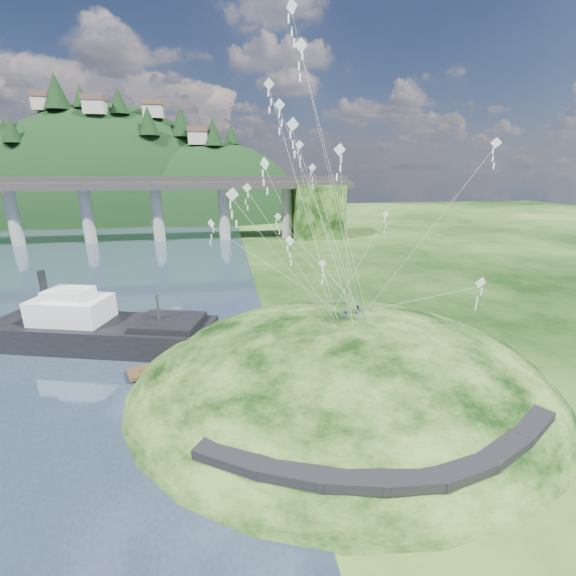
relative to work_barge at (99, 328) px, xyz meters
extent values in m
plane|color=black|center=(13.91, -12.06, -1.91)|extent=(320.00, 320.00, 0.00)
ellipsoid|color=black|center=(21.91, -10.06, -3.41)|extent=(36.00, 32.00, 13.00)
cube|color=black|center=(12.41, -20.06, 0.12)|extent=(4.32, 3.62, 0.71)
cube|color=black|center=(15.41, -21.71, 0.18)|extent=(4.10, 2.97, 0.61)
cube|color=black|center=(18.41, -22.71, 0.18)|extent=(3.85, 2.37, 0.62)
cube|color=black|center=(21.41, -23.16, 0.13)|extent=(3.62, 1.83, 0.66)
cube|color=black|center=(24.41, -22.96, 0.14)|extent=(3.82, 2.27, 0.68)
cube|color=black|center=(27.41, -22.01, 0.23)|extent=(4.11, 2.97, 0.71)
cube|color=black|center=(30.41, -20.46, 0.26)|extent=(4.26, 3.43, 0.66)
cube|color=#2D2B2B|center=(-36.09, 62.24, 12.49)|extent=(160.00, 0.40, 1.20)
cylinder|color=gray|center=(-33.59, 57.94, 4.59)|extent=(2.60, 2.60, 13.00)
cylinder|color=gray|center=(-18.09, 57.94, 4.59)|extent=(2.60, 2.60, 13.00)
cylinder|color=gray|center=(-2.59, 57.94, 4.59)|extent=(2.60, 2.60, 13.00)
cylinder|color=gray|center=(12.91, 57.94, 4.59)|extent=(2.60, 2.60, 13.00)
cylinder|color=gray|center=(28.41, 57.94, 4.59)|extent=(2.60, 2.60, 13.00)
cube|color=black|center=(35.91, 57.94, 4.59)|extent=(12.00, 11.00, 13.00)
ellipsoid|color=black|center=(-26.09, 113.94, -7.91)|extent=(96.00, 68.00, 88.00)
ellipsoid|color=black|center=(8.91, 105.94, -11.91)|extent=(76.00, 56.00, 72.00)
cone|color=black|center=(-46.66, 94.11, 25.43)|extent=(5.29, 5.29, 6.96)
cone|color=black|center=(-35.96, 102.57, 37.33)|extent=(8.01, 8.01, 10.54)
cone|color=black|center=(-28.95, 102.00, 35.98)|extent=(4.97, 4.97, 6.54)
cone|color=black|center=(-17.49, 99.98, 34.77)|extent=(5.83, 5.83, 7.67)
cone|color=black|center=(-8.53, 95.02, 28.68)|extent=(6.47, 6.47, 8.51)
cone|color=black|center=(0.69, 101.93, 29.33)|extent=(7.13, 7.13, 9.38)
cone|color=black|center=(10.80, 96.97, 25.96)|extent=(6.56, 6.56, 8.63)
cone|color=black|center=(16.68, 102.57, 25.77)|extent=(4.88, 4.88, 6.42)
cube|color=beige|center=(-41.09, 105.94, 34.09)|extent=(6.00, 5.00, 4.00)
cube|color=brown|center=(-41.09, 105.94, 36.79)|extent=(6.40, 5.40, 1.60)
cube|color=beige|center=(-24.09, 97.94, 32.37)|extent=(6.00, 5.00, 4.00)
cube|color=brown|center=(-24.09, 97.94, 35.07)|extent=(6.40, 5.40, 1.60)
cube|color=beige|center=(-8.09, 103.94, 32.27)|extent=(6.00, 5.00, 4.00)
cube|color=brown|center=(-8.09, 103.94, 34.97)|extent=(6.40, 5.40, 1.60)
cube|color=beige|center=(5.91, 97.94, 23.98)|extent=(6.00, 5.00, 4.00)
cube|color=brown|center=(5.91, 97.94, 26.68)|extent=(6.40, 5.40, 1.60)
cube|color=black|center=(0.37, -0.11, -0.62)|extent=(22.54, 11.65, 2.57)
cube|color=silver|center=(-2.48, 0.70, 1.65)|extent=(7.85, 6.08, 2.77)
cube|color=silver|center=(-2.48, 0.70, 3.33)|extent=(4.61, 3.93, 1.19)
cube|color=black|center=(7.03, -2.00, 0.96)|extent=(7.06, 6.38, 0.59)
cylinder|color=black|center=(-4.86, 1.38, 4.52)|extent=(0.69, 0.69, 2.37)
cylinder|color=#2D2B2B|center=(6.08, -1.73, 2.25)|extent=(0.24, 0.24, 2.97)
cube|color=#3B2818|center=(10.21, -4.96, -1.49)|extent=(12.93, 6.59, 0.33)
cylinder|color=#3B2818|center=(4.98, -6.96, -1.72)|extent=(0.28, 0.28, 0.93)
cylinder|color=#3B2818|center=(7.60, -5.96, -1.72)|extent=(0.28, 0.28, 0.93)
cylinder|color=#3B2818|center=(10.21, -4.96, -1.72)|extent=(0.28, 0.28, 0.93)
cylinder|color=#3B2818|center=(12.82, -3.96, -1.72)|extent=(0.28, 0.28, 0.93)
cylinder|color=#3B2818|center=(15.44, -2.95, -1.72)|extent=(0.28, 0.28, 0.93)
imported|color=#282C35|center=(22.28, -8.93, 3.84)|extent=(0.67, 0.61, 1.53)
imported|color=#282C35|center=(23.75, -7.61, 3.75)|extent=(0.85, 0.72, 1.55)
cube|color=white|center=(26.34, -6.23, 11.31)|extent=(0.66, 0.27, 0.68)
cube|color=white|center=(26.34, -6.23, 10.82)|extent=(0.08, 0.06, 0.40)
cube|color=white|center=(26.34, -6.23, 10.34)|extent=(0.08, 0.06, 0.40)
cube|color=white|center=(26.34, -6.23, 9.85)|extent=(0.08, 0.06, 0.40)
cube|color=white|center=(17.48, -3.12, 10.94)|extent=(0.65, 0.28, 0.67)
cube|color=white|center=(17.48, -3.12, 10.45)|extent=(0.09, 0.03, 0.40)
cube|color=white|center=(17.48, -3.12, 9.97)|extent=(0.09, 0.03, 0.40)
cube|color=white|center=(17.48, -3.12, 9.49)|extent=(0.09, 0.03, 0.40)
cube|color=white|center=(22.04, -2.01, 6.14)|extent=(0.88, 0.29, 0.86)
cube|color=white|center=(22.04, -2.01, 5.52)|extent=(0.12, 0.05, 0.51)
cube|color=white|center=(22.04, -2.01, 4.90)|extent=(0.12, 0.05, 0.51)
cube|color=white|center=(22.04, -2.01, 4.27)|extent=(0.12, 0.05, 0.51)
cube|color=white|center=(15.11, -14.80, 15.34)|extent=(0.46, 0.60, 0.71)
cube|color=white|center=(15.11, -14.80, 14.83)|extent=(0.08, 0.07, 0.42)
cube|color=white|center=(15.11, -14.80, 14.32)|extent=(0.08, 0.07, 0.42)
cube|color=white|center=(15.11, -14.80, 13.81)|extent=(0.08, 0.07, 0.42)
cube|color=white|center=(31.87, -11.52, 16.80)|extent=(0.62, 0.47, 0.72)
cube|color=white|center=(31.87, -11.52, 16.28)|extent=(0.10, 0.05, 0.43)
cube|color=white|center=(31.87, -11.52, 15.75)|extent=(0.10, 0.05, 0.43)
cube|color=white|center=(31.87, -11.52, 15.23)|extent=(0.10, 0.05, 0.43)
cube|color=white|center=(14.51, -7.84, 13.69)|extent=(0.70, 0.22, 0.69)
cube|color=white|center=(14.51, -7.84, 13.19)|extent=(0.09, 0.06, 0.41)
cube|color=white|center=(14.51, -7.84, 12.69)|extent=(0.09, 0.06, 0.41)
cube|color=white|center=(14.51, -7.84, 12.19)|extent=(0.09, 0.06, 0.41)
cube|color=white|center=(13.14, -17.90, 13.87)|extent=(0.67, 0.24, 0.67)
cube|color=white|center=(13.14, -17.90, 13.38)|extent=(0.08, 0.07, 0.40)
cube|color=white|center=(13.14, -17.90, 12.88)|extent=(0.08, 0.07, 0.40)
cube|color=white|center=(13.14, -17.90, 12.39)|extent=(0.08, 0.07, 0.40)
cube|color=white|center=(17.34, -11.33, 17.78)|extent=(0.85, 0.22, 0.85)
cube|color=white|center=(17.34, -11.33, 17.17)|extent=(0.11, 0.06, 0.50)
cube|color=white|center=(17.34, -11.33, 16.56)|extent=(0.11, 0.06, 0.50)
cube|color=white|center=(17.34, -11.33, 15.96)|extent=(0.11, 0.06, 0.50)
cube|color=white|center=(11.65, -5.71, 10.79)|extent=(0.54, 0.56, 0.73)
cube|color=white|center=(11.65, -5.71, 10.27)|extent=(0.09, 0.07, 0.43)
cube|color=white|center=(11.65, -5.71, 9.75)|extent=(0.09, 0.07, 0.43)
cube|color=white|center=(11.65, -5.71, 9.23)|extent=(0.09, 0.07, 0.43)
cube|color=white|center=(18.02, -10.35, 22.51)|extent=(0.81, 0.34, 0.85)
cube|color=white|center=(18.02, -10.35, 21.91)|extent=(0.11, 0.04, 0.49)
cube|color=white|center=(18.02, -10.35, 21.30)|extent=(0.11, 0.04, 0.49)
cube|color=white|center=(18.02, -10.35, 20.70)|extent=(0.11, 0.04, 0.49)
cube|color=white|center=(30.36, -14.20, 7.37)|extent=(0.87, 0.29, 0.85)
cube|color=white|center=(30.36, -14.20, 6.75)|extent=(0.11, 0.06, 0.50)
cube|color=white|center=(30.36, -14.20, 6.14)|extent=(0.11, 0.06, 0.50)
cube|color=white|center=(30.36, -14.20, 5.52)|extent=(0.11, 0.06, 0.50)
cube|color=white|center=(21.18, -0.46, 15.10)|extent=(0.78, 0.23, 0.77)
cube|color=white|center=(21.18, -0.46, 14.55)|extent=(0.10, 0.06, 0.46)
cube|color=white|center=(21.18, -0.46, 13.99)|extent=(0.10, 0.06, 0.46)
cube|color=white|center=(21.18, -0.46, 13.43)|extent=(0.10, 0.06, 0.46)
cube|color=white|center=(19.78, -1.14, 17.10)|extent=(0.70, 0.46, 0.79)
cube|color=white|center=(19.78, -1.14, 16.53)|extent=(0.10, 0.05, 0.46)
cube|color=white|center=(19.78, -1.14, 15.96)|extent=(0.10, 0.05, 0.46)
cube|color=white|center=(19.78, -1.14, 15.40)|extent=(0.10, 0.05, 0.46)
cube|color=white|center=(16.63, -10.37, 19.03)|extent=(0.68, 0.40, 0.74)
cube|color=white|center=(16.63, -10.37, 18.50)|extent=(0.10, 0.04, 0.44)
cube|color=white|center=(16.63, -10.37, 17.96)|extent=(0.10, 0.04, 0.44)
cube|color=white|center=(16.63, -10.37, 17.42)|extent=(0.10, 0.04, 0.44)
cube|color=white|center=(19.48, -14.81, 16.13)|extent=(0.72, 0.17, 0.71)
cube|color=white|center=(19.48, -14.81, 15.62)|extent=(0.09, 0.04, 0.41)
cube|color=white|center=(19.48, -14.81, 15.12)|extent=(0.09, 0.04, 0.41)
cube|color=white|center=(19.48, -14.81, 14.61)|extent=(0.09, 0.04, 0.41)
cube|color=white|center=(16.41, -16.12, 22.57)|extent=(0.45, 0.60, 0.70)
cube|color=white|center=(16.41, -16.12, 22.07)|extent=(0.08, 0.07, 0.41)
cube|color=white|center=(16.41, -16.12, 21.56)|extent=(0.08, 0.07, 0.41)
cube|color=white|center=(16.41, -16.12, 21.06)|extent=(0.08, 0.07, 0.41)
cube|color=white|center=(17.50, -9.18, 9.86)|extent=(0.58, 0.64, 0.82)
cube|color=white|center=(17.50, -9.18, 9.27)|extent=(0.10, 0.08, 0.48)
cube|color=white|center=(17.50, -9.18, 8.69)|extent=(0.10, 0.08, 0.48)
cube|color=white|center=(17.50, -9.18, 8.10)|extent=(0.10, 0.08, 0.48)
cube|color=white|center=(16.69, -4.37, 21.36)|extent=(0.86, 0.28, 0.86)
cube|color=white|center=(16.69, -4.37, 20.74)|extent=(0.11, 0.02, 0.51)
cube|color=white|center=(16.69, -4.37, 20.12)|extent=(0.11, 0.02, 0.51)
cube|color=white|center=(16.69, -4.37, 19.49)|extent=(0.11, 0.02, 0.51)
camera|label=1|loc=(12.63, -37.58, 15.17)|focal=24.00mm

